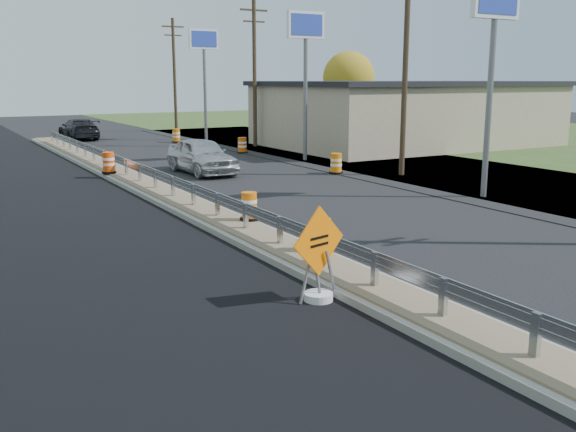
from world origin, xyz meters
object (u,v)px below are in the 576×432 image
caution_sign (319,277)px  barrel_median_far (109,163)px  barrel_median_near (322,235)px  barrel_median_mid (249,207)px  barrel_shoulder_near (336,164)px  car_silver (202,156)px  barrel_shoulder_far (176,136)px  barrel_shoulder_mid (242,146)px  car_dark_far (79,129)px

caution_sign → barrel_median_far: (0.63, 18.58, 0.19)m
barrel_median_near → barrel_median_mid: barrel_median_mid is taller
barrel_shoulder_near → car_silver: size_ratio=0.20×
caution_sign → barrel_median_far: size_ratio=2.06×
barrel_median_near → barrel_median_far: 16.07m
barrel_shoulder_near → barrel_shoulder_far: size_ratio=1.00×
barrel_median_near → barrel_shoulder_far: size_ratio=0.84×
barrel_shoulder_mid → barrel_median_near: bearing=-111.1°
barrel_shoulder_mid → barrel_shoulder_far: size_ratio=0.99×
caution_sign → car_silver: bearing=60.3°
barrel_shoulder_far → car_silver: car_silver is taller
barrel_median_near → caution_sign: bearing=-124.1°
caution_sign → barrel_median_mid: caution_sign is taller
barrel_median_mid → barrel_shoulder_mid: (8.54, 18.13, -0.18)m
caution_sign → barrel_shoulder_far: (9.17, 33.15, -0.04)m
barrel_median_near → car_silver: size_ratio=0.16×
barrel_median_far → barrel_shoulder_mid: 11.43m
barrel_median_near → car_dark_far: car_dark_far is taller
barrel_shoulder_mid → car_silver: 8.64m
barrel_median_near → barrel_shoulder_far: (7.44, 30.60, -0.15)m
barrel_median_far → car_dark_far: bearing=81.4°
barrel_shoulder_near → barrel_shoulder_mid: bearing=90.4°
barrel_median_far → car_dark_far: size_ratio=0.18×
barrel_shoulder_near → barrel_shoulder_far: barrel_shoulder_near is taller
barrel_median_near → barrel_shoulder_mid: 23.75m
barrel_median_near → barrel_median_far: size_ratio=0.84×
barrel_shoulder_far → car_dark_far: (-5.44, 5.95, 0.32)m
barrel_shoulder_far → barrel_shoulder_mid: bearing=-82.6°
caution_sign → barrel_shoulder_mid: (10.27, 24.71, -0.04)m
barrel_shoulder_far → car_silver: (-4.29, -15.18, 0.38)m
car_dark_far → barrel_median_far: bearing=81.2°
caution_sign → barrel_shoulder_mid: size_ratio=2.06×
barrel_shoulder_mid → car_silver: (-5.39, -6.74, 0.39)m
caution_sign → barrel_median_far: 18.59m
barrel_median_mid → car_silver: (3.15, 11.39, 0.21)m
barrel_median_near → barrel_median_mid: size_ratio=0.95×
caution_sign → car_dark_far: size_ratio=0.36×
barrel_median_far → barrel_shoulder_far: bearing=59.6°
caution_sign → barrel_shoulder_mid: bearing=52.9°
caution_sign → barrel_median_near: (1.73, 2.55, 0.12)m
barrel_median_near → car_silver: car_silver is taller
barrel_median_near → car_dark_far: bearing=86.9°
barrel_median_mid → car_silver: 11.82m
barrel_shoulder_far → car_silver: bearing=-105.8°
barrel_median_near → car_silver: (3.15, 15.43, 0.23)m
barrel_shoulder_far → barrel_median_near: bearing=-103.7°
barrel_shoulder_near → car_dark_far: car_dark_far is taller
barrel_median_far → barrel_shoulder_mid: size_ratio=1.00×
caution_sign → barrel_median_mid: (1.73, 6.58, 0.14)m
barrel_median_mid → barrel_median_far: 12.04m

